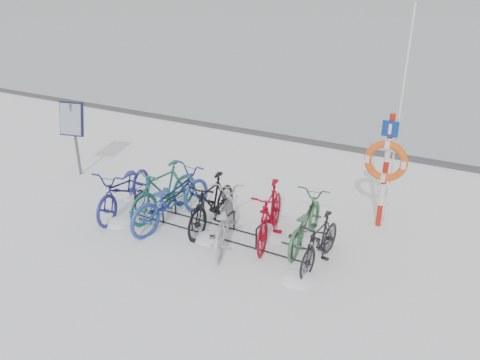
# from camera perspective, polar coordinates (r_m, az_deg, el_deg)

# --- Properties ---
(ground) EXTENTS (900.00, 900.00, 0.00)m
(ground) POSITION_cam_1_polar(r_m,az_deg,el_deg) (9.53, -3.28, -6.17)
(ground) COLOR white
(ground) RESTS_ON ground
(quay_edge) EXTENTS (400.00, 0.25, 0.10)m
(quay_edge) POSITION_cam_1_polar(r_m,az_deg,el_deg) (14.41, 9.05, 4.53)
(quay_edge) COLOR #3F3F42
(quay_edge) RESTS_ON ground
(bike_rack) EXTENTS (4.00, 0.48, 0.46)m
(bike_rack) POSITION_cam_1_polar(r_m,az_deg,el_deg) (9.44, -3.31, -5.22)
(bike_rack) COLOR black
(bike_rack) RESTS_ON ground
(info_board) EXTENTS (0.67, 0.37, 1.91)m
(info_board) POSITION_cam_1_polar(r_m,az_deg,el_deg) (12.32, -19.76, 6.52)
(info_board) COLOR #595B5E
(info_board) RESTS_ON ground
(lifebuoy_station) EXTENTS (0.83, 0.23, 4.32)m
(lifebuoy_station) POSITION_cam_1_polar(r_m,az_deg,el_deg) (9.46, 17.40, 2.20)
(lifebuoy_station) COLOR #B3180E
(lifebuoy_station) RESTS_ON ground
(bike_0) EXTENTS (1.10, 2.20, 1.10)m
(bike_0) POSITION_cam_1_polar(r_m,az_deg,el_deg) (10.36, -13.90, -0.86)
(bike_0) COLOR navy
(bike_0) RESTS_ON ground
(bike_1) EXTENTS (0.84, 2.00, 1.16)m
(bike_1) POSITION_cam_1_polar(r_m,az_deg,el_deg) (10.02, -9.24, -1.13)
(bike_1) COLOR #1A5C54
(bike_1) RESTS_ON ground
(bike_2) EXTENTS (1.11, 2.31, 1.16)m
(bike_2) POSITION_cam_1_polar(r_m,az_deg,el_deg) (9.67, -8.43, -2.03)
(bike_2) COLOR #254098
(bike_2) RESTS_ON ground
(bike_3) EXTENTS (0.59, 1.88, 1.12)m
(bike_3) POSITION_cam_1_polar(r_m,az_deg,el_deg) (9.43, -3.48, -2.67)
(bike_3) COLOR black
(bike_3) RESTS_ON ground
(bike_4) EXTENTS (1.35, 2.08, 1.03)m
(bike_4) POSITION_cam_1_polar(r_m,az_deg,el_deg) (8.92, -2.04, -4.63)
(bike_4) COLOR #A7ACAF
(bike_4) RESTS_ON ground
(bike_5) EXTENTS (0.92, 1.99, 1.16)m
(bike_5) POSITION_cam_1_polar(r_m,az_deg,el_deg) (8.99, 3.69, -3.96)
(bike_5) COLOR maroon
(bike_5) RESTS_ON ground
(bike_6) EXTENTS (0.77, 1.91, 0.98)m
(bike_6) POSITION_cam_1_polar(r_m,az_deg,el_deg) (8.97, 7.91, -4.86)
(bike_6) COLOR #366843
(bike_6) RESTS_ON ground
(bike_7) EXTENTS (0.57, 1.62, 0.95)m
(bike_7) POSITION_cam_1_polar(r_m,az_deg,el_deg) (8.40, 9.73, -7.25)
(bike_7) COLOR black
(bike_7) RESTS_ON ground
(snow_drifts) EXTENTS (5.25, 1.85, 0.21)m
(snow_drifts) POSITION_cam_1_polar(r_m,az_deg,el_deg) (9.36, -4.74, -6.85)
(snow_drifts) COLOR white
(snow_drifts) RESTS_ON ground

